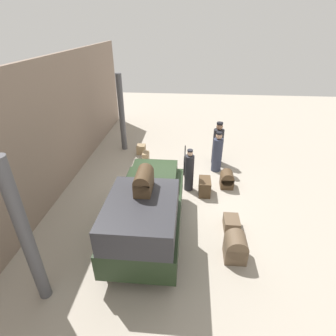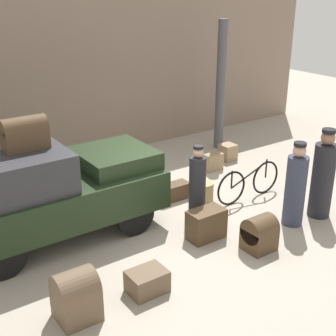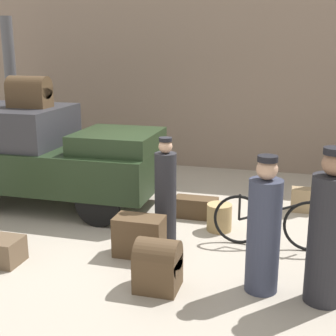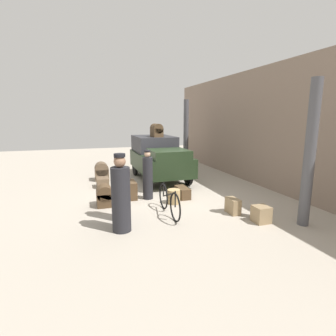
{
  "view_description": "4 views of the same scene",
  "coord_description": "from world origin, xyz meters",
  "px_view_note": "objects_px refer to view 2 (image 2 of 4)",
  "views": [
    {
      "loc": [
        -7.74,
        -0.48,
        5.42
      ],
      "look_at": [
        0.2,
        0.2,
        0.95
      ],
      "focal_mm": 28.0,
      "sensor_mm": 36.0,
      "label": 1
    },
    {
      "loc": [
        -4.78,
        -6.93,
        4.47
      ],
      "look_at": [
        0.2,
        0.2,
        0.95
      ],
      "focal_mm": 50.0,
      "sensor_mm": 36.0,
      "label": 2
    },
    {
      "loc": [
        2.15,
        -6.92,
        2.89
      ],
      "look_at": [
        0.2,
        0.2,
        0.95
      ],
      "focal_mm": 50.0,
      "sensor_mm": 36.0,
      "label": 3
    },
    {
      "loc": [
        8.43,
        -2.49,
        2.62
      ],
      "look_at": [
        0.2,
        0.2,
        0.95
      ],
      "focal_mm": 28.0,
      "sensor_mm": 36.0,
      "label": 4
    }
  ],
  "objects_px": {
    "wicker_basket": "(204,192)",
    "conductor_in_dark_uniform": "(197,188)",
    "trunk_umber_medium": "(76,296)",
    "suitcase_black_upright": "(228,152)",
    "trunk_barrel_dark": "(259,233)",
    "trunk_large_brown": "(147,281)",
    "porter_standing_middle": "(323,177)",
    "truck": "(44,189)",
    "trunk_wicker_pale": "(206,224)",
    "porter_lifting_near_truck": "(295,188)",
    "suitcase_small_leather": "(173,192)",
    "bicycle": "(249,182)",
    "trunk_on_truck_roof": "(24,133)",
    "suitcase_tan_flat": "(213,162)"
  },
  "relations": [
    {
      "from": "wicker_basket",
      "to": "conductor_in_dark_uniform",
      "type": "distance_m",
      "value": 1.1
    },
    {
      "from": "trunk_umber_medium",
      "to": "suitcase_black_upright",
      "type": "xyz_separation_m",
      "value": [
        5.95,
        3.5,
        -0.16
      ]
    },
    {
      "from": "wicker_basket",
      "to": "trunk_barrel_dark",
      "type": "bearing_deg",
      "value": -101.52
    },
    {
      "from": "conductor_in_dark_uniform",
      "to": "trunk_large_brown",
      "type": "xyz_separation_m",
      "value": [
        -1.99,
        -1.3,
        -0.56
      ]
    },
    {
      "from": "porter_standing_middle",
      "to": "trunk_barrel_dark",
      "type": "xyz_separation_m",
      "value": [
        -1.93,
        -0.23,
        -0.52
      ]
    },
    {
      "from": "truck",
      "to": "suitcase_black_upright",
      "type": "xyz_separation_m",
      "value": [
        5.44,
        1.15,
        -0.78
      ]
    },
    {
      "from": "conductor_in_dark_uniform",
      "to": "wicker_basket",
      "type": "bearing_deg",
      "value": 42.03
    },
    {
      "from": "trunk_wicker_pale",
      "to": "conductor_in_dark_uniform",
      "type": "bearing_deg",
      "value": 68.36
    },
    {
      "from": "conductor_in_dark_uniform",
      "to": "trunk_large_brown",
      "type": "bearing_deg",
      "value": -146.73
    },
    {
      "from": "wicker_basket",
      "to": "porter_lifting_near_truck",
      "type": "distance_m",
      "value": 2.0
    },
    {
      "from": "truck",
      "to": "suitcase_small_leather",
      "type": "bearing_deg",
      "value": 0.34
    },
    {
      "from": "conductor_in_dark_uniform",
      "to": "porter_standing_middle",
      "type": "xyz_separation_m",
      "value": [
        2.23,
        -1.18,
        0.09
      ]
    },
    {
      "from": "conductor_in_dark_uniform",
      "to": "bicycle",
      "type": "bearing_deg",
      "value": 7.15
    },
    {
      "from": "trunk_on_truck_roof",
      "to": "truck",
      "type": "bearing_deg",
      "value": 0.0
    },
    {
      "from": "trunk_wicker_pale",
      "to": "trunk_on_truck_roof",
      "type": "xyz_separation_m",
      "value": [
        -2.62,
        1.67,
        1.8
      ]
    },
    {
      "from": "porter_standing_middle",
      "to": "trunk_umber_medium",
      "type": "bearing_deg",
      "value": -179.26
    },
    {
      "from": "suitcase_tan_flat",
      "to": "trunk_large_brown",
      "type": "relative_size",
      "value": 0.8
    },
    {
      "from": "porter_standing_middle",
      "to": "conductor_in_dark_uniform",
      "type": "bearing_deg",
      "value": 152.14
    },
    {
      "from": "trunk_wicker_pale",
      "to": "suitcase_tan_flat",
      "type": "xyz_separation_m",
      "value": [
        2.27,
        2.49,
        -0.07
      ]
    },
    {
      "from": "truck",
      "to": "trunk_umber_medium",
      "type": "xyz_separation_m",
      "value": [
        -0.51,
        -2.35,
        -0.62
      ]
    },
    {
      "from": "suitcase_black_upright",
      "to": "suitcase_small_leather",
      "type": "height_order",
      "value": "suitcase_black_upright"
    },
    {
      "from": "trunk_umber_medium",
      "to": "suitcase_tan_flat",
      "type": "height_order",
      "value": "trunk_umber_medium"
    },
    {
      "from": "porter_lifting_near_truck",
      "to": "suitcase_black_upright",
      "type": "distance_m",
      "value": 3.65
    },
    {
      "from": "suitcase_black_upright",
      "to": "suitcase_tan_flat",
      "type": "distance_m",
      "value": 0.85
    },
    {
      "from": "trunk_large_brown",
      "to": "porter_standing_middle",
      "type": "bearing_deg",
      "value": 1.7
    },
    {
      "from": "bicycle",
      "to": "porter_lifting_near_truck",
      "type": "bearing_deg",
      "value": -93.18
    },
    {
      "from": "suitcase_black_upright",
      "to": "suitcase_small_leather",
      "type": "distance_m",
      "value": 2.83
    },
    {
      "from": "porter_standing_middle",
      "to": "trunk_wicker_pale",
      "type": "bearing_deg",
      "value": 166.06
    },
    {
      "from": "trunk_barrel_dark",
      "to": "suitcase_small_leather",
      "type": "bearing_deg",
      "value": 91.42
    },
    {
      "from": "wicker_basket",
      "to": "suitcase_black_upright",
      "type": "xyz_separation_m",
      "value": [
        2.11,
        1.61,
        -0.01
      ]
    },
    {
      "from": "suitcase_tan_flat",
      "to": "suitcase_black_upright",
      "type": "bearing_deg",
      "value": 23.34
    },
    {
      "from": "trunk_wicker_pale",
      "to": "trunk_large_brown",
      "type": "distance_m",
      "value": 1.91
    },
    {
      "from": "wicker_basket",
      "to": "trunk_on_truck_roof",
      "type": "distance_m",
      "value": 4.05
    },
    {
      "from": "wicker_basket",
      "to": "porter_standing_middle",
      "type": "distance_m",
      "value": 2.45
    },
    {
      "from": "porter_standing_middle",
      "to": "trunk_large_brown",
      "type": "height_order",
      "value": "porter_standing_middle"
    },
    {
      "from": "suitcase_small_leather",
      "to": "trunk_wicker_pale",
      "type": "bearing_deg",
      "value": -105.22
    },
    {
      "from": "bicycle",
      "to": "porter_standing_middle",
      "type": "relative_size",
      "value": 0.97
    },
    {
      "from": "trunk_wicker_pale",
      "to": "bicycle",
      "type": "bearing_deg",
      "value": 22.95
    },
    {
      "from": "wicker_basket",
      "to": "truck",
      "type": "bearing_deg",
      "value": 172.15
    },
    {
      "from": "wicker_basket",
      "to": "trunk_large_brown",
      "type": "bearing_deg",
      "value": -144.21
    },
    {
      "from": "trunk_umber_medium",
      "to": "trunk_barrel_dark",
      "type": "height_order",
      "value": "trunk_umber_medium"
    },
    {
      "from": "porter_standing_middle",
      "to": "truck",
      "type": "bearing_deg",
      "value": 154.77
    },
    {
      "from": "bicycle",
      "to": "wicker_basket",
      "type": "distance_m",
      "value": 0.99
    },
    {
      "from": "truck",
      "to": "porter_standing_middle",
      "type": "relative_size",
      "value": 2.15
    },
    {
      "from": "trunk_wicker_pale",
      "to": "trunk_barrel_dark",
      "type": "distance_m",
      "value": 0.99
    },
    {
      "from": "truck",
      "to": "conductor_in_dark_uniform",
      "type": "xyz_separation_m",
      "value": [
        2.62,
        -1.1,
        -0.25
      ]
    },
    {
      "from": "trunk_umber_medium",
      "to": "suitcase_black_upright",
      "type": "bearing_deg",
      "value": 30.49
    },
    {
      "from": "trunk_umber_medium",
      "to": "trunk_large_brown",
      "type": "bearing_deg",
      "value": -2.79
    },
    {
      "from": "bicycle",
      "to": "trunk_wicker_pale",
      "type": "xyz_separation_m",
      "value": [
        -1.81,
        -0.77,
        -0.11
      ]
    },
    {
      "from": "suitcase_small_leather",
      "to": "trunk_umber_medium",
      "type": "bearing_deg",
      "value": -144.81
    }
  ]
}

